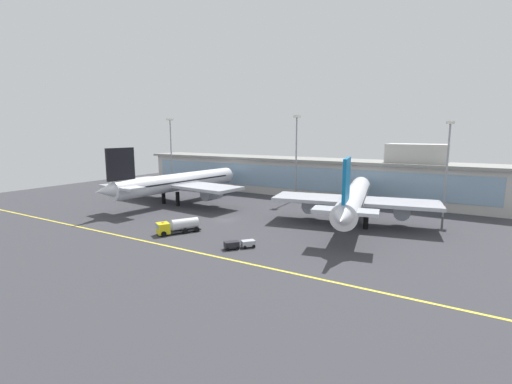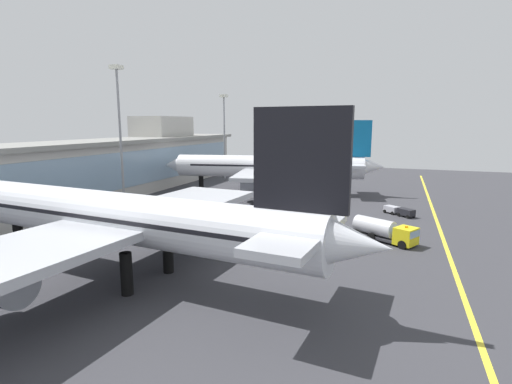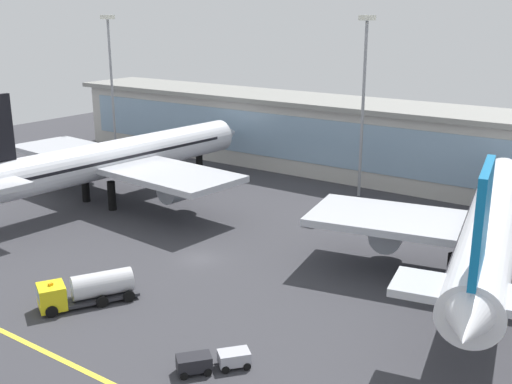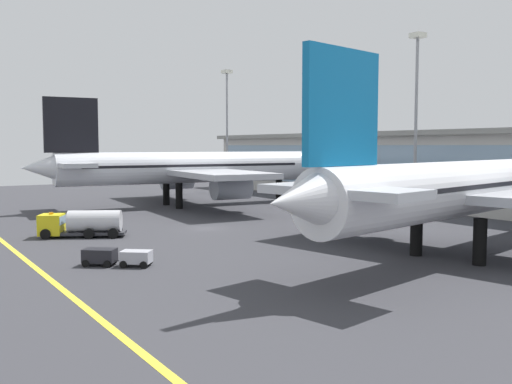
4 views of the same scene
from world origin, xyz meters
TOP-DOWN VIEW (x-y plane):
  - ground_plane at (0.00, 0.00)m, footprint 180.00×180.00m
  - taxiway_centreline_stripe at (0.00, -22.00)m, footprint 144.00×0.50m
  - terminal_building at (1.82, 42.61)m, footprint 121.73×14.00m
  - airliner_near_left at (-23.97, 9.92)m, footprint 41.73×51.69m
  - airliner_near_right at (27.56, 11.37)m, footprint 37.35×49.41m
  - fuel_tanker_truck at (-1.68, -14.50)m, footprint 6.52×9.08m
  - baggage_tug_near at (14.95, -16.25)m, footprint 4.77×5.28m
  - apron_light_mast_west at (44.39, 30.39)m, footprint 1.80×1.80m
  - apron_light_mast_centre at (-44.85, 29.08)m, footprint 1.80×1.80m
  - apron_light_mast_east at (3.51, 32.18)m, footprint 1.80×1.80m

SIDE VIEW (x-z plane):
  - ground_plane at x=0.00m, z-range 0.00..0.00m
  - taxiway_centreline_stripe at x=0.00m, z-range 0.00..0.01m
  - baggage_tug_near at x=14.95m, z-range 0.09..1.49m
  - fuel_tanker_truck at x=-1.68m, z-range 0.06..2.96m
  - airliner_near_right at x=27.56m, z-range -2.20..14.09m
  - airliner_near_left at x=-23.97m, z-range -2.29..14.61m
  - terminal_building at x=1.82m, z-range -2.11..15.30m
  - apron_light_mast_west at x=44.39m, z-range 3.63..26.98m
  - apron_light_mast_centre at x=-44.85m, z-range 3.74..29.33m
  - apron_light_mast_east at x=3.51m, z-range 3.75..29.49m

